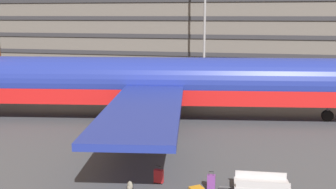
% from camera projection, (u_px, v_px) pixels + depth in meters
% --- Properties ---
extents(ground_plane, '(600.00, 600.00, 0.00)m').
position_uv_depth(ground_plane, '(162.00, 117.00, 33.48)').
color(ground_plane, '#424449').
extents(terminal_structure, '(154.25, 19.23, 15.50)m').
position_uv_depth(terminal_structure, '(216.00, 18.00, 77.62)').
color(terminal_structure, '#605B56').
rests_on(terminal_structure, ground_plane).
extents(airliner, '(39.57, 32.12, 10.71)m').
position_uv_depth(airliner, '(164.00, 83.00, 32.27)').
color(airliner, navy).
rests_on(airliner, ground_plane).
extents(suitcase_teal, '(0.39, 0.27, 0.99)m').
position_uv_depth(suitcase_teal, '(211.00, 182.00, 19.44)').
color(suitcase_teal, '#72388C').
rests_on(suitcase_teal, ground_plane).
extents(suitcase_orange, '(0.50, 0.28, 0.96)m').
position_uv_depth(suitcase_orange, '(159.00, 176.00, 20.22)').
color(suitcase_orange, '#B21E23').
rests_on(suitcase_orange, ground_plane).
extents(backpack_small, '(0.38, 0.36, 0.55)m').
position_uv_depth(backpack_small, '(130.00, 186.00, 19.37)').
color(backpack_small, gray).
rests_on(backpack_small, ground_plane).
extents(baggage_cart, '(3.34, 1.48, 0.82)m').
position_uv_depth(baggage_cart, '(262.00, 184.00, 19.13)').
color(baggage_cart, '#B7B7BC').
rests_on(baggage_cart, ground_plane).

